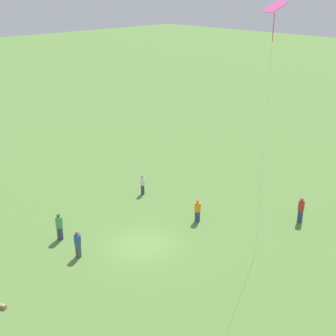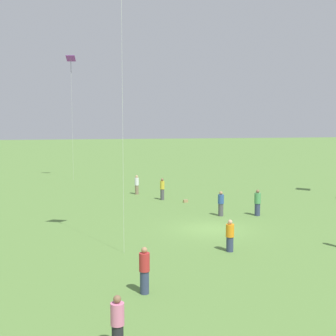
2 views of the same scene
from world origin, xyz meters
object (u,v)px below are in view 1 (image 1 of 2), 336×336
person_9 (198,211)px  kite_1 (274,18)px  person_5 (59,227)px  picnic_bag_0 (3,306)px  person_8 (143,184)px  person_10 (78,244)px  person_1 (301,210)px

person_9 → kite_1: kite_1 is taller
person_5 → picnic_bag_0: (5.89, 3.93, -0.80)m
person_8 → picnic_bag_0: (14.32, 5.40, -0.71)m
person_8 → person_10: bearing=-137.6°
person_5 → person_9: bearing=171.7°
person_10 → person_1: bearing=10.8°
person_1 → person_10: size_ratio=1.07×
person_5 → person_10: person_5 is taller
person_8 → picnic_bag_0: size_ratio=3.87×
person_8 → person_9: person_9 is taller
person_8 → kite_1: bearing=-77.1°
person_8 → kite_1: kite_1 is taller
person_9 → picnic_bag_0: person_9 is taller
person_1 → picnic_bag_0: size_ratio=4.50×
person_5 → picnic_bag_0: person_5 is taller
person_5 → person_10: (0.34, 2.57, -0.05)m
person_1 → person_5: bearing=-56.6°
person_10 → picnic_bag_0: size_ratio=4.20×
picnic_bag_0 → kite_1: bearing=155.6°
person_5 → person_9: 9.36m
picnic_bag_0 → person_10: bearing=-166.3°
person_5 → picnic_bag_0: size_ratio=4.43×
person_1 → person_10: (13.52, -7.05, -0.07)m
person_1 → kite_1: size_ratio=0.13×
person_8 → person_5: bearing=-152.5°
person_1 → person_8: size_ratio=1.16×
person_1 → picnic_bag_0: (19.07, -5.70, -0.82)m
person_1 → person_10: bearing=-48.0°
person_1 → person_5: 16.32m
person_5 → kite_1: size_ratio=0.13×
person_5 → person_8: 8.56m
person_9 → person_5: bearing=160.8°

